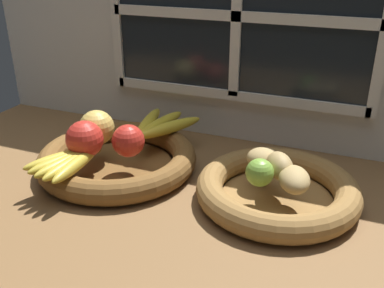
# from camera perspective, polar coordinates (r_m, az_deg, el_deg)

# --- Properties ---
(ground_plane) EXTENTS (1.40, 0.90, 0.03)m
(ground_plane) POSITION_cam_1_polar(r_m,az_deg,el_deg) (0.91, -0.08, -6.83)
(ground_plane) COLOR brown
(back_wall) EXTENTS (1.40, 0.05, 0.55)m
(back_wall) POSITION_cam_1_polar(r_m,az_deg,el_deg) (1.07, 6.13, 14.78)
(back_wall) COLOR silver
(back_wall) RESTS_ON ground_plane
(fruit_bowl_left) EXTENTS (0.35, 0.35, 0.05)m
(fruit_bowl_left) POSITION_cam_1_polar(r_m,az_deg,el_deg) (0.99, -9.68, -1.95)
(fruit_bowl_left) COLOR brown
(fruit_bowl_left) RESTS_ON ground_plane
(fruit_bowl_right) EXTENTS (0.32, 0.32, 0.05)m
(fruit_bowl_right) POSITION_cam_1_polar(r_m,az_deg,el_deg) (0.87, 11.05, -5.93)
(fruit_bowl_right) COLOR olive
(fruit_bowl_right) RESTS_ON ground_plane
(apple_red_right) EXTENTS (0.07, 0.07, 0.07)m
(apple_red_right) POSITION_cam_1_polar(r_m,az_deg,el_deg) (0.92, -8.36, 0.38)
(apple_red_right) COLOR red
(apple_red_right) RESTS_ON fruit_bowl_left
(apple_red_front) EXTENTS (0.08, 0.08, 0.08)m
(apple_red_front) POSITION_cam_1_polar(r_m,az_deg,el_deg) (0.93, -13.83, 0.61)
(apple_red_front) COLOR red
(apple_red_front) RESTS_ON fruit_bowl_left
(apple_golden_left) EXTENTS (0.08, 0.08, 0.08)m
(apple_golden_left) POSITION_cam_1_polar(r_m,az_deg,el_deg) (0.99, -12.31, 2.12)
(apple_golden_left) COLOR #DBB756
(apple_golden_left) RESTS_ON fruit_bowl_left
(banana_bunch_front) EXTENTS (0.11, 0.17, 0.03)m
(banana_bunch_front) POSITION_cam_1_polar(r_m,az_deg,el_deg) (0.91, -15.83, -2.20)
(banana_bunch_front) COLOR gold
(banana_bunch_front) RESTS_ON fruit_bowl_left
(banana_bunch_back) EXTENTS (0.15, 0.20, 0.03)m
(banana_bunch_back) POSITION_cam_1_polar(r_m,az_deg,el_deg) (1.05, -4.39, 2.47)
(banana_bunch_back) COLOR yellow
(banana_bunch_back) RESTS_ON fruit_bowl_left
(potato_oblong) EXTENTS (0.08, 0.07, 0.04)m
(potato_oblong) POSITION_cam_1_polar(r_m,az_deg,el_deg) (0.88, 9.25, -1.84)
(potato_oblong) COLOR tan
(potato_oblong) RESTS_ON fruit_bowl_right
(potato_small) EXTENTS (0.08, 0.09, 0.04)m
(potato_small) POSITION_cam_1_polar(r_m,az_deg,el_deg) (0.81, 13.20, -4.53)
(potato_small) COLOR tan
(potato_small) RESTS_ON fruit_bowl_right
(potato_large) EXTENTS (0.08, 0.09, 0.05)m
(potato_large) POSITION_cam_1_polar(r_m,az_deg,el_deg) (0.85, 11.34, -2.81)
(potato_large) COLOR tan
(potato_large) RESTS_ON fruit_bowl_right
(lime_near) EXTENTS (0.05, 0.05, 0.05)m
(lime_near) POSITION_cam_1_polar(r_m,az_deg,el_deg) (0.81, 8.83, -3.70)
(lime_near) COLOR #7AAD3D
(lime_near) RESTS_ON fruit_bowl_right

